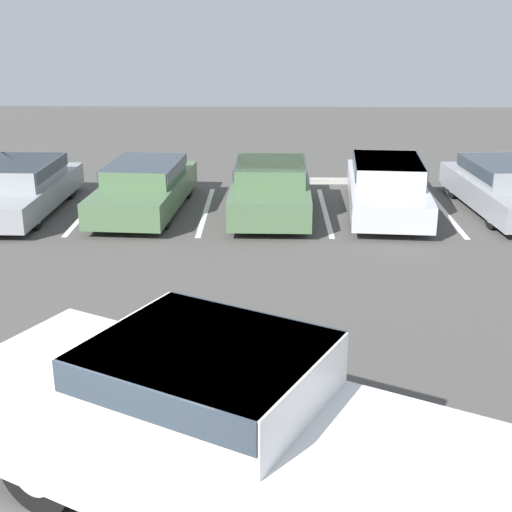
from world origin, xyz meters
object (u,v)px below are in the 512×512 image
(pickup_truck, at_px, (236,438))
(parked_sedan_e, at_px, (507,185))
(parked_sedan_b, at_px, (145,185))
(parked_sedan_c, at_px, (270,187))
(parked_sedan_a, at_px, (19,186))
(wheel_stop_curb, at_px, (344,181))
(parked_sedan_d, at_px, (387,184))

(pickup_truck, relative_size, parked_sedan_e, 1.27)
(parked_sedan_b, height_order, parked_sedan_c, parked_sedan_c)
(parked_sedan_a, height_order, wheel_stop_curb, parked_sedan_a)
(parked_sedan_b, xyz_separation_m, wheel_stop_curb, (5.05, 2.82, -0.56))
(parked_sedan_b, relative_size, parked_sedan_c, 1.10)
(pickup_truck, distance_m, parked_sedan_b, 11.18)
(parked_sedan_b, bearing_deg, parked_sedan_e, 94.79)
(parked_sedan_c, bearing_deg, wheel_stop_curb, 146.81)
(wheel_stop_curb, bearing_deg, parked_sedan_b, -150.83)
(parked_sedan_a, bearing_deg, pickup_truck, 29.30)
(pickup_truck, xyz_separation_m, parked_sedan_e, (5.97, 10.93, -0.26))
(parked_sedan_e, bearing_deg, parked_sedan_b, -93.99)
(pickup_truck, relative_size, parked_sedan_d, 1.24)
(parked_sedan_a, distance_m, parked_sedan_b, 2.98)
(parked_sedan_c, bearing_deg, parked_sedan_e, 93.78)
(parked_sedan_e, bearing_deg, parked_sedan_d, -93.27)
(parked_sedan_c, xyz_separation_m, parked_sedan_e, (5.64, 0.29, -0.01))
(parked_sedan_b, xyz_separation_m, parked_sedan_e, (8.64, 0.08, 0.01))
(parked_sedan_d, height_order, wheel_stop_curb, parked_sedan_d)
(parked_sedan_a, xyz_separation_m, parked_sedan_e, (11.62, 0.25, -0.00))
(parked_sedan_c, distance_m, parked_sedan_e, 5.65)
(parked_sedan_a, bearing_deg, parked_sedan_b, 94.61)
(parked_sedan_c, distance_m, wheel_stop_curb, 3.70)
(pickup_truck, bearing_deg, parked_sedan_d, 102.10)
(pickup_truck, height_order, parked_sedan_e, pickup_truck)
(pickup_truck, distance_m, wheel_stop_curb, 13.90)
(parked_sedan_a, bearing_deg, wheel_stop_curb, 111.82)
(parked_sedan_c, xyz_separation_m, parked_sedan_d, (2.76, 0.22, 0.01))
(wheel_stop_curb, bearing_deg, parked_sedan_d, -75.58)
(parked_sedan_c, relative_size, wheel_stop_curb, 2.25)
(pickup_truck, height_order, parked_sedan_d, pickup_truck)
(pickup_truck, relative_size, parked_sedan_c, 1.43)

